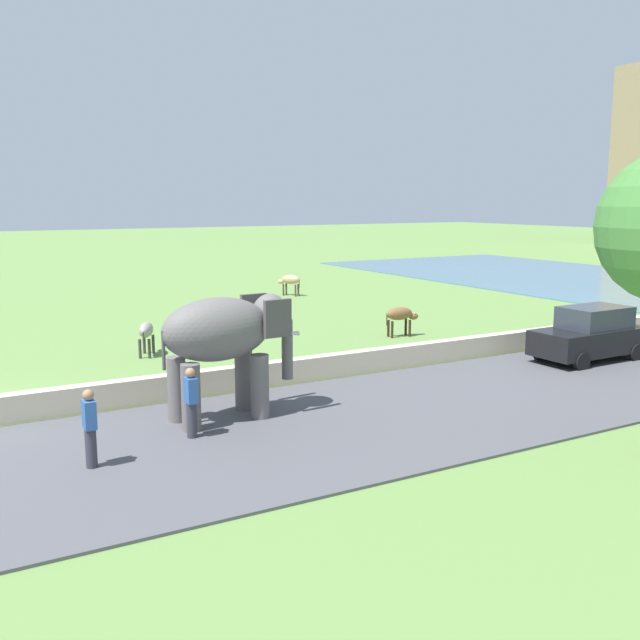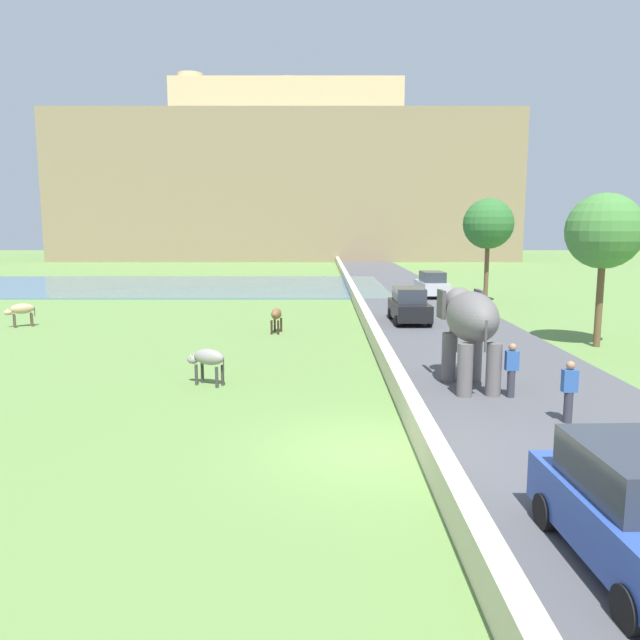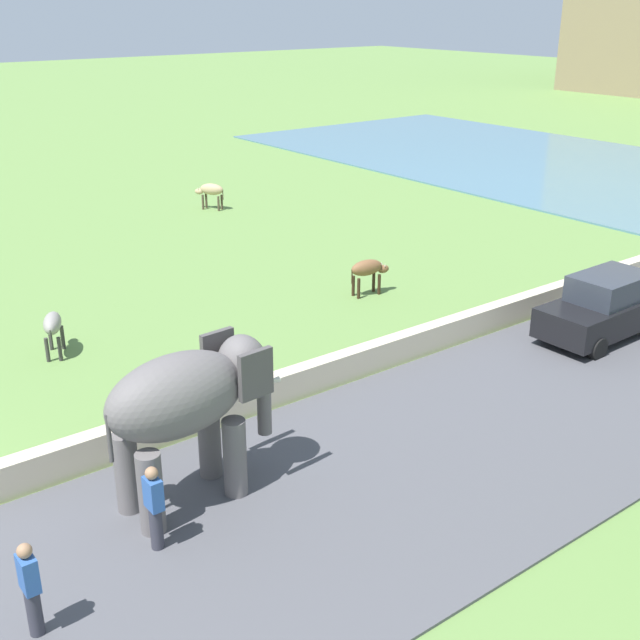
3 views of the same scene
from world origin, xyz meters
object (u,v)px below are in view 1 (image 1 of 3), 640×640
(elephant, at_px, (226,337))
(person_beside_elephant, at_px, (191,402))
(cow_brown, at_px, (400,315))
(cow_grey, at_px, (146,331))
(person_trailing, at_px, (90,427))
(cow_tan, at_px, (290,281))
(car_black, at_px, (591,334))

(elephant, bearing_deg, person_beside_elephant, -52.41)
(cow_brown, xyz_separation_m, cow_grey, (-1.48, -9.46, 0.00))
(cow_brown, bearing_deg, person_beside_elephant, -55.95)
(person_trailing, bearing_deg, elephant, 115.31)
(cow_tan, bearing_deg, car_black, 3.47)
(cow_tan, bearing_deg, person_beside_elephant, -32.43)
(elephant, distance_m, cow_brown, 11.83)
(person_trailing, bearing_deg, cow_grey, 158.11)
(elephant, distance_m, person_trailing, 4.08)
(person_beside_elephant, height_order, car_black, car_black)
(elephant, relative_size, cow_grey, 2.52)
(person_beside_elephant, height_order, cow_tan, person_beside_elephant)
(person_trailing, relative_size, car_black, 0.41)
(person_beside_elephant, relative_size, cow_grey, 1.17)
(cow_tan, bearing_deg, cow_brown, -7.68)
(elephant, relative_size, cow_tan, 2.59)
(cow_tan, distance_m, cow_brown, 12.70)
(person_trailing, bearing_deg, car_black, 95.85)
(car_black, bearing_deg, cow_grey, -123.04)
(elephant, distance_m, cow_grey, 8.09)
(cow_grey, bearing_deg, cow_tan, 134.87)
(car_black, bearing_deg, elephant, -90.06)
(person_beside_elephant, bearing_deg, elephant, 127.59)
(person_trailing, xyz_separation_m, car_black, (-1.66, 16.20, 0.03))
(person_trailing, bearing_deg, cow_tan, 144.09)
(car_black, distance_m, cow_tan, 19.15)
(car_black, distance_m, cow_brown, 7.12)
(person_beside_elephant, xyz_separation_m, cow_grey, (-8.95, 1.58, -0.04))
(elephant, distance_m, car_black, 12.72)
(car_black, height_order, cow_brown, car_black)
(elephant, bearing_deg, car_black, 89.94)
(person_beside_elephant, height_order, person_trailing, same)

